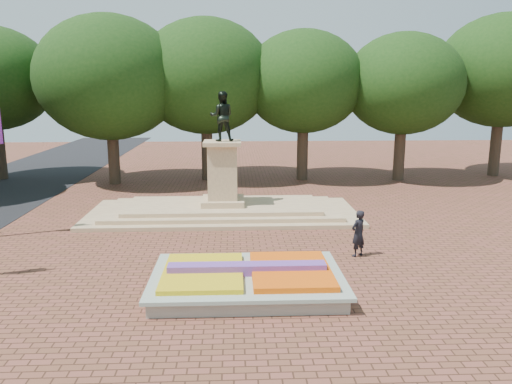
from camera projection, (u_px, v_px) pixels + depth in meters
ground at (219, 269)px, 18.48m from camera, size 90.00×90.00×0.00m
flower_bed at (248, 279)px, 16.49m from camera, size 6.30×4.30×0.91m
monument at (223, 199)px, 26.12m from camera, size 14.00×6.00×6.40m
tree_row_back at (258, 86)px, 34.81m from camera, size 44.80×8.80×10.43m
pedestrian at (358, 233)px, 19.70m from camera, size 0.82×0.76×1.87m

